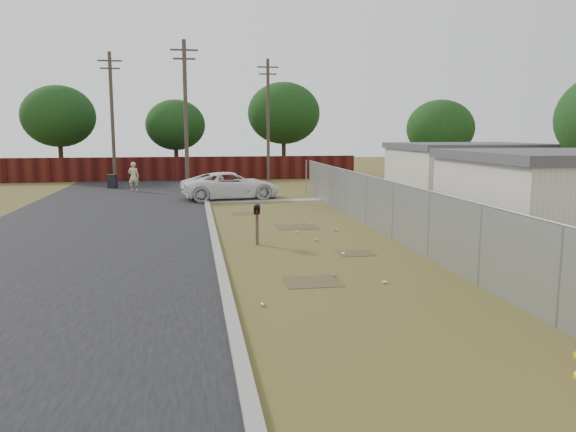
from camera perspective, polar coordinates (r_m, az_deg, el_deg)
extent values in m
plane|color=brown|center=(19.02, 1.71, -2.68)|extent=(120.00, 120.00, 0.00)
cube|color=black|center=(26.81, -17.74, 0.25)|extent=(9.00, 60.00, 0.02)
cube|color=gray|center=(26.55, -8.09, 0.60)|extent=(0.25, 60.00, 0.12)
cube|color=gray|center=(30.24, -2.59, 1.57)|extent=(6.20, 1.00, 0.03)
cylinder|color=gray|center=(11.82, 25.89, -5.61)|extent=(0.06, 0.06, 2.00)
cylinder|color=gray|center=(14.30, 18.93, -2.85)|extent=(0.06, 0.06, 2.00)
cylinder|color=gray|center=(16.94, 14.10, -0.90)|extent=(0.06, 0.06, 2.00)
cylinder|color=gray|center=(19.69, 10.60, 0.52)|extent=(0.06, 0.06, 2.00)
cylinder|color=gray|center=(22.50, 7.97, 1.58)|extent=(0.06, 0.06, 2.00)
cylinder|color=gray|center=(25.36, 5.93, 2.41)|extent=(0.06, 0.06, 2.00)
cylinder|color=gray|center=(28.25, 4.29, 3.07)|extent=(0.06, 0.06, 2.00)
cylinder|color=gray|center=(31.15, 2.96, 3.60)|extent=(0.06, 0.06, 2.00)
cylinder|color=gray|center=(34.08, 1.86, 4.04)|extent=(0.06, 0.06, 2.00)
cylinder|color=gray|center=(20.52, 9.72, 3.67)|extent=(0.04, 26.00, 0.04)
cube|color=gray|center=(20.62, 9.65, 0.91)|extent=(0.01, 26.00, 2.00)
cube|color=black|center=(20.75, 9.76, -1.01)|extent=(0.03, 26.00, 0.60)
cube|color=#48140F|center=(43.43, -12.74, 4.69)|extent=(30.00, 0.12, 1.80)
cylinder|color=#4D4033|center=(34.29, -10.34, 9.79)|extent=(0.24, 0.24, 9.00)
cube|color=#4D4033|center=(34.60, -10.52, 16.26)|extent=(1.60, 0.10, 0.10)
cube|color=#4D4033|center=(34.53, -10.49, 15.43)|extent=(1.30, 0.10, 0.10)
cylinder|color=#4D4033|center=(40.64, -17.41, 9.34)|extent=(0.24, 0.24, 9.00)
cube|color=#4D4033|center=(40.90, -17.67, 14.80)|extent=(1.60, 0.10, 0.10)
cube|color=#4D4033|center=(40.84, -17.64, 14.11)|extent=(1.30, 0.10, 0.10)
cylinder|color=#4D4033|center=(42.67, -2.03, 9.67)|extent=(0.24, 0.24, 9.00)
cube|color=#4D4033|center=(42.92, -2.06, 14.88)|extent=(1.60, 0.10, 0.10)
cube|color=#4D4033|center=(42.87, -2.06, 14.22)|extent=(1.30, 0.10, 0.10)
cube|color=beige|center=(30.84, 17.80, 3.89)|extent=(7.00, 6.00, 2.80)
cube|color=#47464B|center=(30.76, 17.93, 6.77)|extent=(7.28, 6.24, 0.30)
cylinder|color=#362418|center=(48.44, -22.06, 5.55)|extent=(0.36, 0.36, 3.30)
ellipsoid|color=black|center=(48.40, -22.28, 9.36)|extent=(5.70, 5.70, 4.84)
cylinder|color=#362418|center=(48.35, -11.27, 5.75)|extent=(0.36, 0.36, 2.86)
ellipsoid|color=black|center=(48.30, -11.37, 9.06)|extent=(4.94, 4.94, 4.20)
cylinder|color=#362418|center=(47.94, -0.43, 6.29)|extent=(0.36, 0.36, 3.52)
ellipsoid|color=black|center=(47.92, -0.44, 10.40)|extent=(6.08, 6.08, 5.17)
cylinder|color=#362418|center=(40.01, 15.06, 4.89)|extent=(0.36, 0.36, 2.64)
ellipsoid|color=black|center=(39.94, 15.21, 8.59)|extent=(4.56, 4.56, 3.88)
cube|color=brown|center=(18.52, -3.15, -1.22)|extent=(0.12, 0.12, 1.13)
cube|color=black|center=(18.43, -3.17, 0.61)|extent=(0.28, 0.57, 0.20)
cylinder|color=black|center=(18.41, -3.17, 0.92)|extent=(0.28, 0.57, 0.20)
cube|color=#B20C12|center=(18.14, -3.20, 0.48)|extent=(0.03, 0.05, 0.11)
imported|color=white|center=(31.11, -5.83, 3.09)|extent=(5.73, 3.38, 1.50)
imported|color=#C5B891|center=(36.12, -15.41, 3.87)|extent=(0.73, 0.54, 1.84)
cube|color=black|center=(38.70, -17.41, 3.35)|extent=(0.62, 0.62, 0.85)
cube|color=black|center=(38.67, -17.44, 4.00)|extent=(0.68, 0.68, 0.07)
cylinder|color=black|center=(38.40, -17.13, 2.81)|extent=(0.08, 0.18, 0.18)
cylinder|color=silver|center=(14.13, 9.76, -6.63)|extent=(0.10, 0.08, 0.07)
cylinder|color=#A6A6AA|center=(14.58, 4.70, -6.05)|extent=(0.09, 0.12, 0.07)
cylinder|color=silver|center=(17.17, 5.63, -3.82)|extent=(0.12, 0.12, 0.07)
cylinder|color=#A6A6AA|center=(12.20, -2.55, -8.98)|extent=(0.09, 0.12, 0.07)
cylinder|color=silver|center=(22.76, 2.29, -0.70)|extent=(0.11, 0.12, 0.07)
cylinder|color=#A6A6AA|center=(19.16, 2.88, -2.48)|extent=(0.12, 0.12, 0.07)
cylinder|color=#A6A6AA|center=(21.20, 4.85, -1.42)|extent=(0.12, 0.12, 0.07)
cylinder|color=silver|center=(20.82, 0.93, -1.58)|extent=(0.12, 0.11, 0.07)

